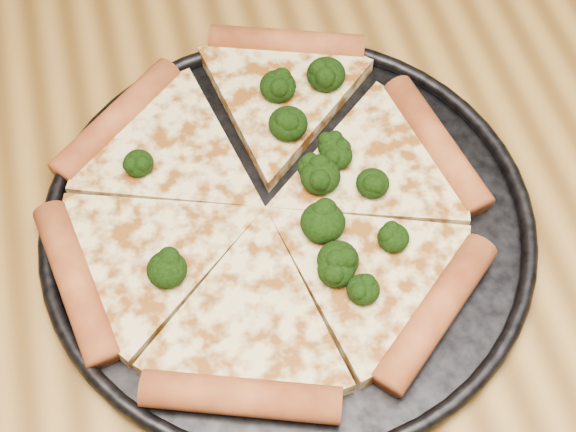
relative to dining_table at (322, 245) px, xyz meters
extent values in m
cube|color=olive|center=(0.00, 0.00, 0.07)|extent=(1.20, 0.90, 0.04)
cylinder|color=black|center=(-0.04, -0.03, 0.09)|extent=(0.34, 0.34, 0.01)
torus|color=black|center=(-0.04, -0.03, 0.10)|extent=(0.35, 0.35, 0.01)
cylinder|color=#BB5F2E|center=(0.09, 0.00, 0.11)|extent=(0.05, 0.13, 0.02)
cylinder|color=#BB5F2E|center=(0.00, 0.13, 0.11)|extent=(0.13, 0.06, 0.02)
cylinder|color=#BB5F2E|center=(-0.14, 0.09, 0.11)|extent=(0.11, 0.10, 0.02)
cylinder|color=#BB5F2E|center=(-0.19, -0.05, 0.11)|extent=(0.05, 0.13, 0.02)
cylinder|color=#BB5F2E|center=(-0.10, -0.15, 0.11)|extent=(0.13, 0.06, 0.02)
cylinder|color=#BB5F2E|center=(0.04, -0.13, 0.11)|extent=(0.11, 0.10, 0.02)
ellipsoid|color=black|center=(-0.01, 0.00, 0.12)|extent=(0.02, 0.02, 0.02)
ellipsoid|color=black|center=(0.01, 0.01, 0.12)|extent=(0.02, 0.02, 0.02)
ellipsoid|color=black|center=(0.00, -0.10, 0.12)|extent=(0.02, 0.02, 0.02)
ellipsoid|color=black|center=(0.03, -0.07, 0.12)|extent=(0.02, 0.02, 0.02)
ellipsoid|color=black|center=(0.03, -0.02, 0.12)|extent=(0.02, 0.02, 0.02)
ellipsoid|color=black|center=(-0.13, -0.06, 0.12)|extent=(0.03, 0.03, 0.02)
ellipsoid|color=black|center=(-0.01, -0.01, 0.12)|extent=(0.03, 0.03, 0.02)
ellipsoid|color=black|center=(-0.02, -0.09, 0.12)|extent=(0.03, 0.03, 0.02)
ellipsoid|color=black|center=(-0.02, 0.08, 0.12)|extent=(0.03, 0.03, 0.02)
ellipsoid|color=black|center=(-0.02, -0.08, 0.12)|extent=(0.03, 0.03, 0.02)
ellipsoid|color=black|center=(-0.13, 0.03, 0.12)|extent=(0.02, 0.02, 0.02)
ellipsoid|color=black|center=(0.01, 0.01, 0.12)|extent=(0.02, 0.02, 0.02)
ellipsoid|color=black|center=(-0.02, 0.04, 0.12)|extent=(0.03, 0.03, 0.02)
ellipsoid|color=black|center=(0.02, 0.08, 0.12)|extent=(0.03, 0.03, 0.02)
ellipsoid|color=black|center=(-0.02, -0.05, 0.12)|extent=(0.03, 0.03, 0.02)
camera|label=1|loc=(-0.12, -0.34, 0.61)|focal=52.83mm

